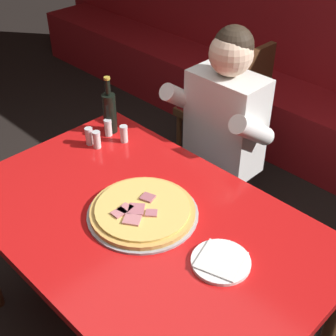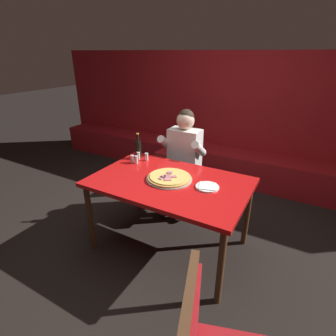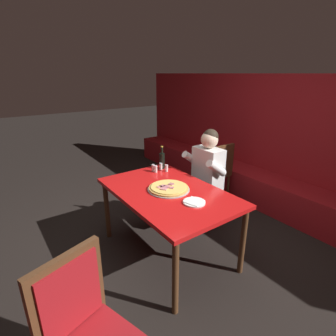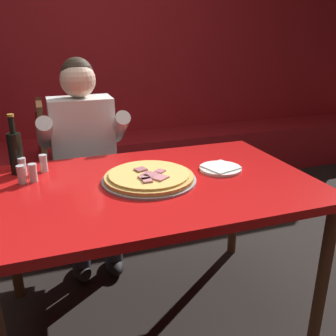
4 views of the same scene
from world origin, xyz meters
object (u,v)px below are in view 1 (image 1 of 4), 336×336
(beer_bottle, at_px, (110,112))
(shaker_red_pepper_flakes, at_px, (108,128))
(main_dining_table, at_px, (142,232))
(diner_seated_blue_shirt, at_px, (214,141))
(dining_chair_near_right, at_px, (230,104))
(shaker_black_pepper, at_px, (97,140))
(pizza, at_px, (143,211))
(shaker_oregano, at_px, (124,135))
(plate_white_paper, at_px, (221,261))
(shaker_parmesan, at_px, (89,137))

(beer_bottle, height_order, shaker_red_pepper_flakes, beer_bottle)
(main_dining_table, height_order, diner_seated_blue_shirt, diner_seated_blue_shirt)
(dining_chair_near_right, bearing_deg, shaker_black_pepper, -87.04)
(shaker_black_pepper, relative_size, dining_chair_near_right, 0.09)
(pizza, xyz_separation_m, shaker_oregano, (-0.45, 0.29, 0.02))
(beer_bottle, distance_m, shaker_black_pepper, 0.17)
(main_dining_table, height_order, plate_white_paper, plate_white_paper)
(shaker_red_pepper_flakes, xyz_separation_m, shaker_black_pepper, (0.05, -0.11, 0.00))
(main_dining_table, bearing_deg, diner_seated_blue_shirt, 107.51)
(pizza, height_order, shaker_red_pepper_flakes, shaker_red_pepper_flakes)
(diner_seated_blue_shirt, bearing_deg, shaker_red_pepper_flakes, -131.04)
(main_dining_table, xyz_separation_m, shaker_red_pepper_flakes, (-0.56, 0.30, 0.11))
(shaker_oregano, relative_size, shaker_black_pepper, 1.00)
(plate_white_paper, relative_size, dining_chair_near_right, 0.22)
(pizza, height_order, beer_bottle, beer_bottle)
(main_dining_table, distance_m, diner_seated_blue_shirt, 0.72)
(shaker_red_pepper_flakes, distance_m, dining_chair_near_right, 1.01)
(shaker_oregano, xyz_separation_m, diner_seated_blue_shirt, (0.25, 0.38, -0.10))
(shaker_oregano, distance_m, dining_chair_near_right, 1.00)
(plate_white_paper, xyz_separation_m, shaker_parmesan, (-0.93, 0.14, 0.03))
(shaker_parmesan, bearing_deg, dining_chair_near_right, 90.31)
(shaker_red_pepper_flakes, xyz_separation_m, dining_chair_near_right, (-0.01, 0.98, -0.24))
(shaker_parmesan, xyz_separation_m, diner_seated_blue_shirt, (0.35, 0.51, -0.10))
(shaker_black_pepper, bearing_deg, dining_chair_near_right, 92.96)
(main_dining_table, relative_size, shaker_parmesan, 17.14)
(main_dining_table, xyz_separation_m, shaker_parmesan, (-0.57, 0.18, 0.11))
(shaker_parmesan, bearing_deg, diner_seated_blue_shirt, 55.59)
(pizza, bearing_deg, shaker_black_pepper, 161.27)
(plate_white_paper, height_order, shaker_black_pepper, shaker_black_pepper)
(pizza, height_order, shaker_black_pepper, shaker_black_pepper)
(beer_bottle, xyz_separation_m, shaker_parmesan, (0.02, -0.15, -0.07))
(shaker_parmesan, distance_m, diner_seated_blue_shirt, 0.62)
(pizza, relative_size, shaker_black_pepper, 5.08)
(shaker_red_pepper_flakes, relative_size, dining_chair_near_right, 0.09)
(diner_seated_blue_shirt, bearing_deg, plate_white_paper, -48.15)
(shaker_red_pepper_flakes, xyz_separation_m, shaker_parmesan, (-0.00, -0.11, 0.00))
(pizza, xyz_separation_m, plate_white_paper, (0.38, 0.02, -0.01))
(diner_seated_blue_shirt, height_order, dining_chair_near_right, diner_seated_blue_shirt)
(pizza, height_order, shaker_oregano, shaker_oregano)
(plate_white_paper, height_order, shaker_parmesan, shaker_parmesan)
(main_dining_table, distance_m, shaker_parmesan, 0.61)
(diner_seated_blue_shirt, bearing_deg, shaker_oregano, -123.13)
(plate_white_paper, xyz_separation_m, shaker_black_pepper, (-0.88, 0.15, 0.03))
(main_dining_table, height_order, shaker_oregano, shaker_oregano)
(shaker_black_pepper, relative_size, shaker_parmesan, 1.00)
(shaker_red_pepper_flakes, distance_m, shaker_parmesan, 0.11)
(pizza, distance_m, shaker_black_pepper, 0.53)
(shaker_red_pepper_flakes, bearing_deg, pizza, -26.74)
(main_dining_table, distance_m, beer_bottle, 0.70)
(plate_white_paper, xyz_separation_m, diner_seated_blue_shirt, (-0.58, 0.65, -0.07))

